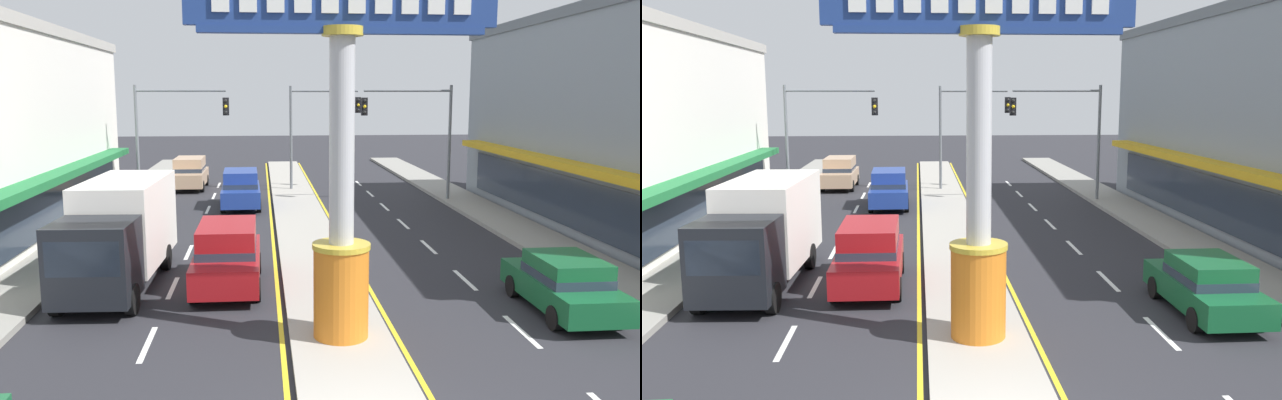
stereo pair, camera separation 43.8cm
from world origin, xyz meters
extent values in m
cube|color=#A39E93|center=(0.00, 18.00, 0.07)|extent=(2.38, 52.00, 0.14)
cube|color=gray|center=(-8.98, 16.00, 0.09)|extent=(2.38, 60.00, 0.18)
cube|color=gray|center=(8.98, 16.00, 0.09)|extent=(2.38, 60.00, 0.18)
cube|color=silver|center=(-4.49, 4.80, 0.00)|extent=(0.14, 2.20, 0.01)
cube|color=silver|center=(-4.49, 9.20, 0.00)|extent=(0.14, 2.20, 0.01)
cube|color=silver|center=(-4.49, 13.60, 0.00)|extent=(0.14, 2.20, 0.01)
cube|color=silver|center=(-4.49, 18.00, 0.00)|extent=(0.14, 2.20, 0.01)
cube|color=silver|center=(-4.49, 22.40, 0.00)|extent=(0.14, 2.20, 0.01)
cube|color=silver|center=(-4.49, 26.80, 0.00)|extent=(0.14, 2.20, 0.01)
cube|color=silver|center=(-4.49, 31.20, 0.00)|extent=(0.14, 2.20, 0.01)
cube|color=silver|center=(4.49, 4.80, 0.00)|extent=(0.14, 2.20, 0.01)
cube|color=silver|center=(4.49, 9.20, 0.00)|extent=(0.14, 2.20, 0.01)
cube|color=silver|center=(4.49, 13.60, 0.00)|extent=(0.14, 2.20, 0.01)
cube|color=silver|center=(4.49, 18.00, 0.00)|extent=(0.14, 2.20, 0.01)
cube|color=silver|center=(4.49, 22.40, 0.00)|extent=(0.14, 2.20, 0.01)
cube|color=silver|center=(4.49, 26.80, 0.00)|extent=(0.14, 2.20, 0.01)
cube|color=silver|center=(4.49, 31.20, 0.00)|extent=(0.14, 2.20, 0.01)
cube|color=yellow|center=(-1.37, 18.00, 0.00)|extent=(0.12, 52.00, 0.01)
cube|color=yellow|center=(1.37, 18.00, 0.00)|extent=(0.12, 52.00, 0.01)
cylinder|color=orange|center=(0.00, 4.55, 1.19)|extent=(1.28, 1.28, 2.10)
cylinder|color=gold|center=(0.00, 4.55, 2.30)|extent=(1.34, 1.34, 0.12)
cylinder|color=#B7B7BC|center=(0.00, 4.55, 4.71)|extent=(0.57, 0.57, 4.94)
cylinder|color=gold|center=(0.00, 4.55, 7.08)|extent=(0.91, 0.91, 0.20)
cube|color=navy|center=(0.00, 4.55, 7.10)|extent=(6.25, 0.29, 0.16)
cube|color=#1E7038|center=(-9.47, 17.27, 2.67)|extent=(0.90, 18.11, 0.30)
cube|color=#283342|center=(-9.88, 17.27, 1.50)|extent=(0.08, 17.47, 2.00)
cube|color=gold|center=(9.97, 15.70, 3.02)|extent=(0.90, 19.90, 0.30)
cube|color=#283342|center=(10.38, 15.70, 1.50)|extent=(0.08, 19.20, 2.00)
cylinder|color=slate|center=(-8.19, 24.46, 3.10)|extent=(0.16, 0.16, 6.20)
cylinder|color=slate|center=(-5.88, 24.46, 5.90)|extent=(4.62, 0.12, 0.12)
cube|color=black|center=(-3.57, 24.30, 5.09)|extent=(0.32, 0.24, 0.92)
sphere|color=black|center=(-3.57, 24.16, 5.39)|extent=(0.17, 0.17, 0.17)
sphere|color=yellow|center=(-3.57, 24.16, 5.09)|extent=(0.17, 0.17, 0.17)
sphere|color=black|center=(-3.57, 24.16, 4.79)|extent=(0.17, 0.17, 0.17)
cylinder|color=slate|center=(8.19, 23.67, 3.10)|extent=(0.16, 0.16, 6.20)
cylinder|color=slate|center=(5.88, 23.67, 5.90)|extent=(4.62, 0.12, 0.12)
cube|color=black|center=(3.57, 23.51, 5.09)|extent=(0.32, 0.24, 0.92)
sphere|color=black|center=(3.57, 23.37, 5.39)|extent=(0.17, 0.17, 0.17)
sphere|color=yellow|center=(3.57, 23.37, 5.09)|extent=(0.17, 0.17, 0.17)
sphere|color=black|center=(3.57, 23.37, 4.79)|extent=(0.17, 0.17, 0.17)
cylinder|color=slate|center=(-0.01, 28.34, 3.10)|extent=(0.16, 0.16, 6.20)
cylinder|color=slate|center=(1.97, 28.34, 5.90)|extent=(3.96, 0.12, 0.12)
cube|color=black|center=(3.95, 28.18, 5.09)|extent=(0.32, 0.24, 0.92)
sphere|color=black|center=(3.95, 28.04, 5.39)|extent=(0.17, 0.17, 0.17)
sphere|color=yellow|center=(3.95, 28.04, 5.09)|extent=(0.17, 0.17, 0.17)
sphere|color=black|center=(3.95, 28.04, 4.79)|extent=(0.17, 0.17, 0.17)
cube|color=tan|center=(-6.14, 29.76, 0.70)|extent=(1.93, 4.61, 0.80)
cube|color=tan|center=(-6.14, 29.94, 1.50)|extent=(1.69, 2.86, 0.80)
cube|color=#283342|center=(-6.14, 29.94, 1.22)|extent=(1.73, 2.89, 0.24)
cylinder|color=black|center=(-5.28, 28.33, 0.34)|extent=(0.22, 0.68, 0.68)
cylinder|color=black|center=(-7.02, 28.34, 0.34)|extent=(0.22, 0.68, 0.68)
cylinder|color=black|center=(-5.26, 31.18, 0.34)|extent=(0.22, 0.68, 0.68)
cylinder|color=black|center=(-7.00, 31.19, 0.34)|extent=(0.22, 0.68, 0.68)
cube|color=black|center=(-6.19, 7.15, 1.41)|extent=(2.19, 2.10, 2.10)
cube|color=#283342|center=(-6.23, 6.19, 1.71)|extent=(1.85, 0.17, 0.90)
cube|color=silver|center=(-6.02, 10.64, 1.82)|extent=(2.42, 4.90, 2.60)
cylinder|color=black|center=(-5.23, 6.90, 0.42)|extent=(0.30, 0.85, 0.84)
cylinder|color=black|center=(-7.16, 6.99, 0.42)|extent=(0.30, 0.85, 0.84)
cylinder|color=black|center=(-4.98, 11.31, 0.42)|extent=(0.30, 0.85, 0.84)
cylinder|color=black|center=(-7.00, 11.41, 0.42)|extent=(0.30, 0.85, 0.84)
cube|color=maroon|center=(-2.84, 9.13, 0.70)|extent=(1.92, 4.61, 0.80)
cube|color=maroon|center=(-2.84, 9.32, 1.50)|extent=(1.68, 2.86, 0.80)
cube|color=#283342|center=(-2.84, 9.32, 1.22)|extent=(1.72, 2.89, 0.24)
cylinder|color=black|center=(-1.97, 7.70, 0.34)|extent=(0.22, 0.68, 0.68)
cylinder|color=black|center=(-3.72, 7.71, 0.34)|extent=(0.22, 0.68, 0.68)
cylinder|color=black|center=(-1.96, 10.55, 0.34)|extent=(0.22, 0.68, 0.68)
cylinder|color=black|center=(-3.71, 10.56, 0.34)|extent=(0.22, 0.68, 0.68)
cube|color=navy|center=(-2.84, 22.83, 0.70)|extent=(2.00, 4.64, 0.80)
cube|color=navy|center=(-2.84, 23.02, 1.50)|extent=(1.73, 2.89, 0.80)
cube|color=#283342|center=(-2.84, 23.02, 1.22)|extent=(1.77, 2.92, 0.24)
cylinder|color=black|center=(-1.94, 21.43, 0.34)|extent=(0.23, 0.68, 0.68)
cylinder|color=black|center=(-3.68, 21.39, 0.34)|extent=(0.23, 0.68, 0.68)
cylinder|color=black|center=(-2.00, 24.28, 0.34)|extent=(0.23, 0.68, 0.68)
cylinder|color=black|center=(-3.74, 24.24, 0.34)|extent=(0.23, 0.68, 0.68)
cube|color=#14562D|center=(6.14, 6.14, 0.60)|extent=(1.77, 4.30, 0.66)
cube|color=#14562D|center=(6.14, 5.97, 1.23)|extent=(1.55, 2.15, 0.60)
cube|color=#283342|center=(6.14, 5.97, 1.05)|extent=(1.59, 2.18, 0.24)
cylinder|color=black|center=(5.33, 7.47, 0.31)|extent=(0.22, 0.62, 0.62)
cylinder|color=black|center=(6.95, 7.47, 0.31)|extent=(0.22, 0.62, 0.62)
cylinder|color=black|center=(5.33, 4.80, 0.31)|extent=(0.22, 0.62, 0.62)
cylinder|color=black|center=(6.95, 4.81, 0.31)|extent=(0.22, 0.62, 0.62)
camera|label=1|loc=(-1.80, -9.65, 5.74)|focal=36.05mm
camera|label=2|loc=(-1.37, -9.69, 5.74)|focal=36.05mm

